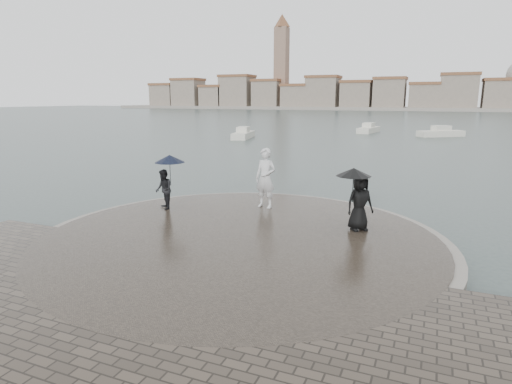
% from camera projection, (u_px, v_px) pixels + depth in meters
% --- Properties ---
extents(ground, '(400.00, 400.00, 0.00)m').
position_uv_depth(ground, '(175.00, 294.00, 9.86)').
color(ground, '#2B3835').
rests_on(ground, ground).
extents(kerb_ring, '(12.50, 12.50, 0.32)m').
position_uv_depth(kerb_ring, '(239.00, 242.00, 12.97)').
color(kerb_ring, gray).
rests_on(kerb_ring, ground).
extents(quay_tip, '(11.90, 11.90, 0.36)m').
position_uv_depth(quay_tip, '(239.00, 241.00, 12.97)').
color(quay_tip, '#2D261E').
rests_on(quay_tip, ground).
extents(statue, '(0.90, 0.66, 2.26)m').
position_uv_depth(statue, '(266.00, 178.00, 16.07)').
color(statue, silver).
rests_on(statue, quay_tip).
extents(visitor_left, '(1.27, 1.13, 2.04)m').
position_uv_depth(visitor_left, '(166.00, 178.00, 15.80)').
color(visitor_left, black).
rests_on(visitor_left, quay_tip).
extents(visitor_right, '(1.32, 1.15, 1.95)m').
position_uv_depth(visitor_right, '(358.00, 194.00, 13.30)').
color(visitor_right, black).
rests_on(visitor_right, quay_tip).
extents(far_skyline, '(260.00, 20.00, 37.00)m').
position_uv_depth(far_skyline, '(406.00, 95.00, 155.69)').
color(far_skyline, gray).
rests_on(far_skyline, ground).
extents(boats, '(24.60, 19.50, 1.50)m').
position_uv_depth(boats, '(353.00, 133.00, 51.53)').
color(boats, silver).
rests_on(boats, ground).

